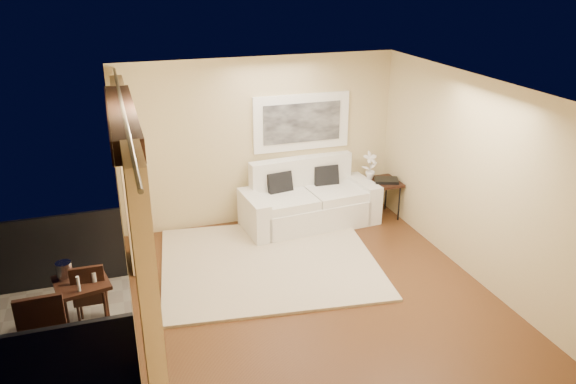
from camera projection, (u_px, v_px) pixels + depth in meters
floor at (313, 294)px, 7.30m from camera, size 5.00×5.00×0.00m
room_shell at (122, 118)px, 5.75m from camera, size 5.00×6.40×5.00m
balcony at (37, 330)px, 6.29m from camera, size 1.81×2.60×1.17m
curtains at (136, 223)px, 6.20m from camera, size 0.16×4.80×2.64m
artwork at (302, 122)px, 9.06m from camera, size 1.62×0.07×0.92m
rug at (269, 262)px, 8.05m from camera, size 3.30×2.96×0.04m
sofa at (308, 202)px, 9.21m from camera, size 2.26×1.12×1.05m
side_table at (381, 184)px, 9.36m from camera, size 0.59×0.59×0.64m
tray at (386, 180)px, 9.30m from camera, size 0.46×0.40×0.05m
orchid at (370, 166)px, 9.33m from camera, size 0.27×0.20×0.48m
bistro_table at (82, 288)px, 6.36m from camera, size 0.67×0.67×0.67m
balcony_chair_far at (90, 292)px, 6.45m from camera, size 0.38×0.38×0.86m
balcony_chair_near at (44, 341)px, 5.42m from camera, size 0.46×0.46×1.04m
ice_bucket at (64, 270)px, 6.35m from camera, size 0.18×0.18×0.20m
candle at (89, 270)px, 6.48m from camera, size 0.06×0.06×0.07m
vase at (78, 284)px, 6.10m from camera, size 0.04×0.04×0.18m
glass_a at (94, 277)px, 6.30m from camera, size 0.06×0.06×0.12m
glass_b at (100, 271)px, 6.41m from camera, size 0.06×0.06×0.12m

